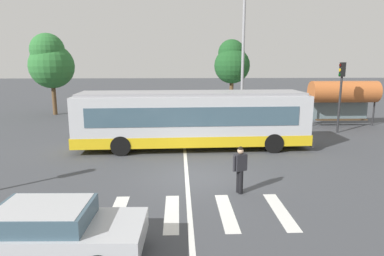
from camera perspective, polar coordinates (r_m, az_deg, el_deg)
name	(u,v)px	position (r m, az deg, el deg)	size (l,w,h in m)	color
ground_plane	(195,178)	(13.91, 0.56, -8.36)	(160.00, 160.00, 0.00)	#424449
city_transit_bus	(192,119)	(18.10, 0.04, 1.45)	(12.46, 2.94, 3.06)	black
pedestrian_crossing_street	(240,167)	(12.21, 8.07, -6.51)	(0.55, 0.39, 1.72)	black
foreground_sedan	(47,229)	(9.03, -23.12, -15.32)	(4.56, 1.99, 1.35)	black
parked_car_red	(116,108)	(29.17, -12.70, 3.28)	(2.23, 4.65, 1.35)	black
parked_car_teal	(148,107)	(29.37, -7.40, 3.52)	(2.23, 4.65, 1.35)	black
parked_car_blue	(181,108)	(28.67, -1.83, 3.42)	(2.12, 4.61, 1.35)	black
parked_car_white	(212,107)	(29.27, 3.36, 3.56)	(2.02, 4.58, 1.35)	black
parked_car_silver	(243,106)	(29.80, 8.63, 3.59)	(2.06, 4.59, 1.35)	black
parked_car_champagne	(274,107)	(29.89, 13.64, 3.43)	(2.01, 4.57, 1.35)	black
traffic_light_far_corner	(341,86)	(23.97, 23.74, 6.48)	(0.33, 0.32, 4.56)	#28282B
bus_stop_shelter	(344,93)	(26.77, 24.12, 5.45)	(4.80, 1.54, 3.25)	#28282B
twin_arm_street_lamp	(243,42)	(24.56, 8.62, 14.06)	(4.10, 0.32, 9.78)	#939399
background_tree_left	(50,62)	(31.91, -22.69, 10.25)	(3.79, 3.79, 6.96)	brown
background_tree_right	(232,62)	(31.30, 6.70, 10.94)	(3.21, 3.21, 6.56)	brown
crosswalk_painted_stripes	(172,213)	(10.92, -3.41, -14.06)	(7.31, 2.75, 0.01)	silver
lane_center_line	(186,163)	(15.79, -1.06, -5.93)	(0.16, 24.00, 0.01)	silver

